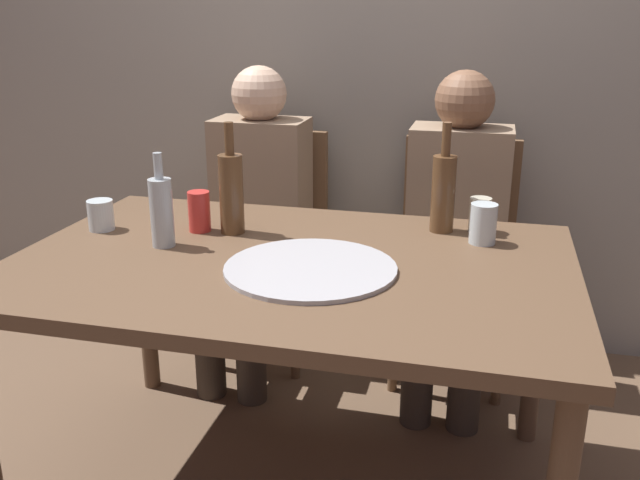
{
  "coord_description": "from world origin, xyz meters",
  "views": [
    {
      "loc": [
        0.5,
        -1.66,
        1.37
      ],
      "look_at": [
        0.07,
        0.03,
        0.78
      ],
      "focal_mm": 38.54,
      "sensor_mm": 36.0,
      "label": 1
    }
  ],
  "objects_px": {
    "wine_glass": "(480,215)",
    "guest_in_sweater": "(254,208)",
    "chair_right": "(456,243)",
    "guest_in_beanie": "(455,223)",
    "tumbler_near": "(101,215)",
    "chair_left": "(268,228)",
    "pizza_tray": "(310,268)",
    "dining_table": "(291,284)",
    "beer_bottle": "(231,191)",
    "soda_can": "(199,211)",
    "water_bottle": "(443,191)",
    "wine_bottle": "(161,211)",
    "tumbler_far": "(483,224)"
  },
  "relations": [
    {
      "from": "wine_bottle",
      "to": "dining_table",
      "type": "bearing_deg",
      "value": -2.83
    },
    {
      "from": "wine_bottle",
      "to": "pizza_tray",
      "type": "bearing_deg",
      "value": -10.78
    },
    {
      "from": "wine_glass",
      "to": "chair_left",
      "type": "relative_size",
      "value": 0.12
    },
    {
      "from": "tumbler_far",
      "to": "soda_can",
      "type": "height_order",
      "value": "soda_can"
    },
    {
      "from": "wine_bottle",
      "to": "wine_glass",
      "type": "relative_size",
      "value": 2.55
    },
    {
      "from": "tumbler_far",
      "to": "guest_in_beanie",
      "type": "bearing_deg",
      "value": 101.69
    },
    {
      "from": "pizza_tray",
      "to": "wine_glass",
      "type": "relative_size",
      "value": 4.26
    },
    {
      "from": "water_bottle",
      "to": "soda_can",
      "type": "distance_m",
      "value": 0.73
    },
    {
      "from": "dining_table",
      "to": "beer_bottle",
      "type": "bearing_deg",
      "value": 142.25
    },
    {
      "from": "chair_left",
      "to": "beer_bottle",
      "type": "bearing_deg",
      "value": 100.48
    },
    {
      "from": "dining_table",
      "to": "guest_in_sweater",
      "type": "xyz_separation_m",
      "value": [
        -0.37,
        0.74,
        -0.02
      ]
    },
    {
      "from": "water_bottle",
      "to": "guest_in_sweater",
      "type": "relative_size",
      "value": 0.28
    },
    {
      "from": "soda_can",
      "to": "chair_right",
      "type": "relative_size",
      "value": 0.14
    },
    {
      "from": "tumbler_near",
      "to": "guest_in_sweater",
      "type": "distance_m",
      "value": 0.7
    },
    {
      "from": "chair_right",
      "to": "guest_in_sweater",
      "type": "xyz_separation_m",
      "value": [
        -0.76,
        -0.15,
        0.13
      ]
    },
    {
      "from": "water_bottle",
      "to": "chair_left",
      "type": "xyz_separation_m",
      "value": [
        -0.74,
        0.54,
        -0.34
      ]
    },
    {
      "from": "wine_glass",
      "to": "chair_left",
      "type": "xyz_separation_m",
      "value": [
        -0.85,
        0.52,
        -0.27
      ]
    },
    {
      "from": "tumbler_near",
      "to": "pizza_tray",
      "type": "bearing_deg",
      "value": -14.13
    },
    {
      "from": "wine_glass",
      "to": "chair_left",
      "type": "bearing_deg",
      "value": 148.43
    },
    {
      "from": "dining_table",
      "to": "soda_can",
      "type": "relative_size",
      "value": 12.28
    },
    {
      "from": "dining_table",
      "to": "guest_in_sweater",
      "type": "distance_m",
      "value": 0.83
    },
    {
      "from": "water_bottle",
      "to": "chair_right",
      "type": "relative_size",
      "value": 0.36
    },
    {
      "from": "chair_left",
      "to": "guest_in_sweater",
      "type": "height_order",
      "value": "guest_in_sweater"
    },
    {
      "from": "tumbler_near",
      "to": "chair_left",
      "type": "relative_size",
      "value": 0.1
    },
    {
      "from": "soda_can",
      "to": "chair_right",
      "type": "height_order",
      "value": "chair_right"
    },
    {
      "from": "wine_bottle",
      "to": "chair_left",
      "type": "relative_size",
      "value": 0.3
    },
    {
      "from": "chair_right",
      "to": "guest_in_beanie",
      "type": "distance_m",
      "value": 0.2
    },
    {
      "from": "wine_bottle",
      "to": "soda_can",
      "type": "bearing_deg",
      "value": 73.94
    },
    {
      "from": "wine_glass",
      "to": "guest_in_sweater",
      "type": "relative_size",
      "value": 0.09
    },
    {
      "from": "soda_can",
      "to": "guest_in_beanie",
      "type": "bearing_deg",
      "value": 37.82
    },
    {
      "from": "wine_glass",
      "to": "guest_in_sweater",
      "type": "bearing_deg",
      "value": 156.45
    },
    {
      "from": "tumbler_near",
      "to": "chair_left",
      "type": "bearing_deg",
      "value": 71.25
    },
    {
      "from": "wine_bottle",
      "to": "guest_in_sweater",
      "type": "height_order",
      "value": "guest_in_sweater"
    },
    {
      "from": "tumbler_near",
      "to": "guest_in_beanie",
      "type": "relative_size",
      "value": 0.08
    },
    {
      "from": "pizza_tray",
      "to": "wine_glass",
      "type": "bearing_deg",
      "value": 46.96
    },
    {
      "from": "tumbler_near",
      "to": "chair_left",
      "type": "xyz_separation_m",
      "value": [
        0.27,
        0.78,
        -0.26
      ]
    },
    {
      "from": "dining_table",
      "to": "wine_glass",
      "type": "xyz_separation_m",
      "value": [
        0.48,
        0.37,
        0.13
      ]
    },
    {
      "from": "beer_bottle",
      "to": "chair_right",
      "type": "height_order",
      "value": "beer_bottle"
    },
    {
      "from": "wine_bottle",
      "to": "tumbler_far",
      "type": "xyz_separation_m",
      "value": [
        0.87,
        0.25,
        -0.05
      ]
    },
    {
      "from": "dining_table",
      "to": "chair_left",
      "type": "bearing_deg",
      "value": 112.3
    },
    {
      "from": "wine_glass",
      "to": "dining_table",
      "type": "bearing_deg",
      "value": -142.49
    },
    {
      "from": "beer_bottle",
      "to": "wine_glass",
      "type": "bearing_deg",
      "value": 14.77
    },
    {
      "from": "wine_bottle",
      "to": "guest_in_sweater",
      "type": "xyz_separation_m",
      "value": [
        0.01,
        0.72,
        -0.19
      ]
    },
    {
      "from": "wine_bottle",
      "to": "chair_right",
      "type": "relative_size",
      "value": 0.3
    },
    {
      "from": "dining_table",
      "to": "guest_in_beanie",
      "type": "distance_m",
      "value": 0.84
    },
    {
      "from": "guest_in_sweater",
      "to": "guest_in_beanie",
      "type": "bearing_deg",
      "value": -180.0
    },
    {
      "from": "pizza_tray",
      "to": "beer_bottle",
      "type": "relative_size",
      "value": 1.35
    },
    {
      "from": "wine_glass",
      "to": "soda_can",
      "type": "bearing_deg",
      "value": -166.35
    },
    {
      "from": "water_bottle",
      "to": "wine_glass",
      "type": "height_order",
      "value": "water_bottle"
    },
    {
      "from": "dining_table",
      "to": "guest_in_sweater",
      "type": "height_order",
      "value": "guest_in_sweater"
    }
  ]
}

